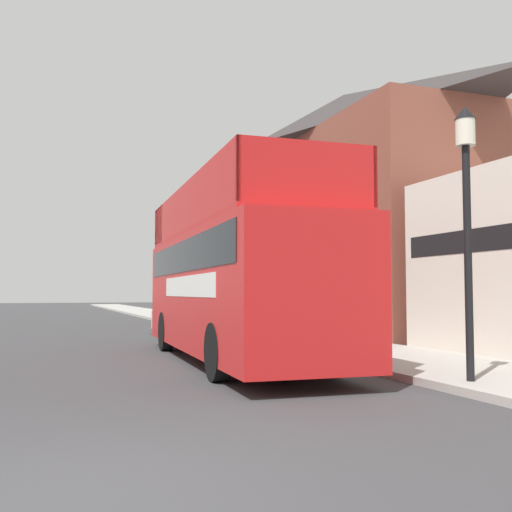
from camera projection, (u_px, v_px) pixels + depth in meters
name	position (u px, v px, depth m)	size (l,w,h in m)	color
ground_plane	(46.00, 331.00, 24.44)	(144.00, 144.00, 0.00)	#3D3D3F
sidewalk	(243.00, 330.00, 24.18)	(3.39, 108.00, 0.14)	#ADAAA3
brick_terrace_rear	(345.00, 211.00, 26.12)	(6.00, 16.67, 10.32)	brown
tour_bus	(233.00, 281.00, 13.93)	(2.87, 10.01, 4.04)	red
parked_car_ahead_of_bus	(184.00, 318.00, 21.68)	(1.87, 4.10, 1.43)	silver
lamp_post_nearest	(467.00, 190.00, 9.98)	(0.35, 0.35, 4.58)	black
lamp_post_second	(287.00, 225.00, 16.94)	(0.35, 0.35, 4.91)	black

